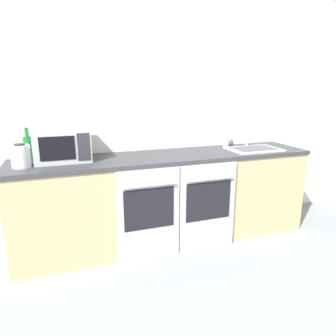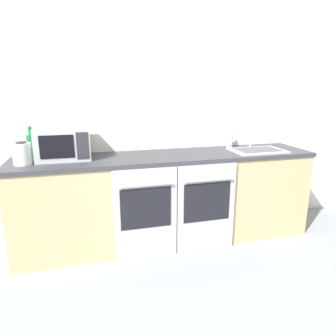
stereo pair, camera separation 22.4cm
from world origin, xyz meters
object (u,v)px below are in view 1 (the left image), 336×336
(bottle_clear, at_px, (226,139))
(microwave, at_px, (63,145))
(oven_right, at_px, (208,206))
(kettle, at_px, (21,156))
(bottle_green, at_px, (28,147))
(sink, at_px, (254,149))
(oven_left, at_px, (149,215))

(bottle_clear, bearing_deg, microwave, -175.85)
(oven_right, distance_m, kettle, 1.75)
(oven_right, distance_m, bottle_clear, 0.90)
(oven_right, bearing_deg, bottle_green, 161.14)
(oven_right, height_order, bottle_green, bottle_green)
(bottle_green, height_order, sink, bottle_green)
(bottle_clear, bearing_deg, oven_right, -132.44)
(oven_left, bearing_deg, bottle_green, 151.37)
(microwave, height_order, kettle, microwave)
(oven_left, bearing_deg, oven_right, 0.00)
(bottle_clear, bearing_deg, bottle_green, 179.17)
(oven_right, xyz_separation_m, kettle, (-1.64, 0.26, 0.57))
(oven_right, bearing_deg, oven_left, 180.00)
(bottle_green, bearing_deg, oven_right, -18.86)
(bottle_clear, relative_size, bottle_green, 0.73)
(oven_left, height_order, kettle, kettle)
(oven_right, relative_size, sink, 1.61)
(bottle_green, relative_size, sink, 0.55)
(kettle, distance_m, sink, 2.31)
(kettle, height_order, sink, sink)
(oven_right, height_order, microwave, microwave)
(oven_right, relative_size, microwave, 1.82)
(bottle_clear, relative_size, kettle, 1.09)
(oven_right, bearing_deg, microwave, 163.32)
(oven_right, bearing_deg, sink, 20.71)
(oven_left, xyz_separation_m, bottle_green, (-1.00, 0.55, 0.60))
(oven_left, bearing_deg, bottle_clear, 25.75)
(bottle_green, xyz_separation_m, kettle, (-0.03, -0.28, -0.02))
(bottle_clear, height_order, kettle, bottle_clear)
(oven_left, xyz_separation_m, microwave, (-0.70, 0.39, 0.63))
(sink, bearing_deg, bottle_clear, 126.86)
(oven_left, xyz_separation_m, kettle, (-1.04, 0.26, 0.57))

